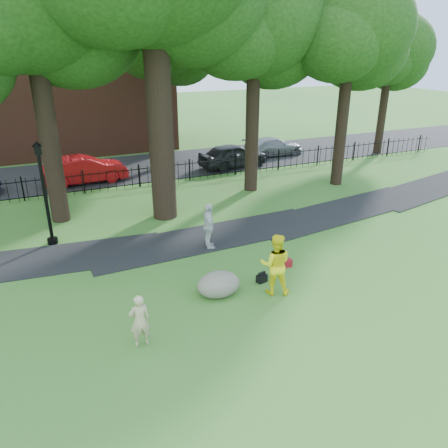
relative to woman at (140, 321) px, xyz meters
name	(u,v)px	position (x,y,z in m)	size (l,w,h in m)	color
ground	(226,287)	(3.31, 1.82, -0.76)	(120.00, 120.00, 0.00)	#377227
footpath	(210,238)	(4.31, 5.72, -0.76)	(36.00, 2.60, 0.03)	black
street	(125,169)	(3.31, 17.82, -0.76)	(80.00, 7.00, 0.02)	black
iron_fence	(139,176)	(3.31, 13.82, -0.16)	(44.00, 0.04, 1.20)	black
brick_building	(38,66)	(-0.69, 25.82, 5.24)	(18.00, 8.00, 12.00)	brown
tree_row	(158,27)	(3.82, 10.23, 7.39)	(26.82, 7.96, 12.42)	black
woman	(140,321)	(0.00, 0.00, 0.00)	(0.55, 0.36, 1.52)	tan
man	(275,264)	(4.60, 0.89, 0.26)	(0.99, 0.77, 2.05)	#FFEF15
pedestrian	(209,226)	(3.90, 4.82, 0.17)	(1.09, 0.45, 1.86)	silver
boulder	(219,283)	(2.90, 1.52, -0.35)	(1.41, 1.06, 0.82)	gray
lamppost	(45,196)	(-1.73, 7.77, 1.28)	(0.41, 0.41, 4.16)	black
backpack	(262,278)	(4.54, 1.63, -0.63)	(0.36, 0.22, 0.27)	black
red_bag	(286,263)	(5.88, 2.26, -0.63)	(0.39, 0.25, 0.27)	maroon
red_sedan	(85,170)	(0.63, 15.83, 0.02)	(1.65, 4.73, 1.56)	#AE0D11
grey_car	(233,155)	(9.91, 15.57, 0.01)	(1.83, 4.55, 1.55)	black
silver_car	(274,146)	(13.95, 17.32, -0.12)	(1.80, 4.42, 1.28)	gray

